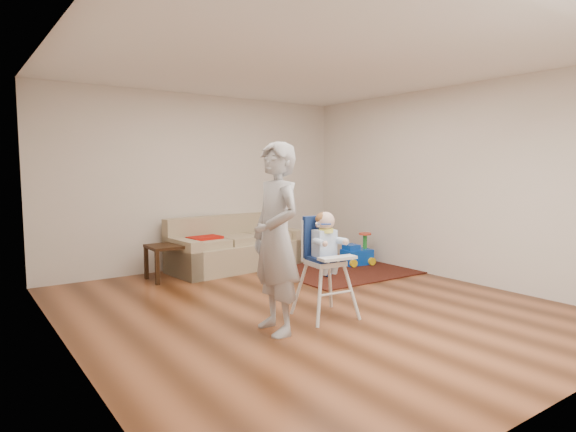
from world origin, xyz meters
TOP-DOWN VIEW (x-y plane):
  - ground at (0.00, 0.00)m, footprint 5.50×5.50m
  - room_envelope at (0.00, 0.53)m, footprint 5.04×5.52m
  - sofa at (0.37, 2.30)m, footprint 2.17×1.05m
  - side_table at (-0.82, 2.19)m, footprint 0.49×0.49m
  - area_rug at (1.71, 1.17)m, footprint 2.25×1.71m
  - ride_on_toy at (2.05, 1.36)m, footprint 0.51×0.40m
  - toy_ball at (1.09, 0.96)m, footprint 0.15×0.15m
  - high_chair at (-0.10, -0.40)m, footprint 0.57×0.57m
  - adult at (-0.77, -0.49)m, footprint 0.49×0.69m

SIDE VIEW (x-z plane):
  - ground at x=0.00m, z-range 0.00..0.00m
  - area_rug at x=1.71m, z-range 0.00..0.02m
  - toy_ball at x=1.09m, z-range 0.02..0.16m
  - side_table at x=-0.82m, z-range 0.00..0.49m
  - ride_on_toy at x=2.05m, z-range 0.02..0.53m
  - sofa at x=0.37m, z-range 0.00..0.81m
  - high_chair at x=-0.10m, z-range -0.02..1.10m
  - adult at x=-0.77m, z-range 0.00..1.81m
  - room_envelope at x=0.00m, z-range 0.52..3.24m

